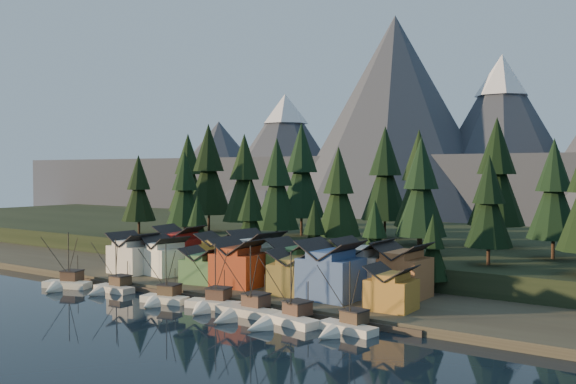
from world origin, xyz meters
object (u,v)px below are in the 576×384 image
Objects in this scene: boat_0 at (64,276)px; house_front_1 at (165,254)px; house_front_0 at (133,252)px; house_back_0 at (180,246)px; boat_1 at (110,281)px; boat_2 at (161,290)px; boat_3 at (210,295)px; boat_6 at (343,318)px; house_back_1 at (219,253)px; boat_4 at (243,303)px; boat_5 at (281,311)px.

boat_0 is 21.08m from house_front_1.
house_front_0 is 0.84× the size of house_back_0.
boat_2 is at bearing -4.99° from boat_1.
boat_0 is 16.22m from house_front_0.
boat_0 is at bearing 172.07° from boat_3.
house_front_0 is (-61.38, 13.47, 3.81)m from boat_6.
house_back_1 reaches higher than boat_1.
house_front_0 is (-8.09, 12.89, 3.79)m from boat_1.
boat_4 is at bearing -17.66° from boat_0.
boat_1 is 43.02m from boat_5.
boat_6 is 49.93m from house_back_1.
house_front_1 is at bearing -78.26° from house_back_0.
boat_4 reaches higher than boat_1.
house_back_1 is at bearing 67.73° from boat_1.
boat_1 is at bearing 179.17° from boat_4.
boat_0 is at bearing -118.39° from house_back_0.
house_front_0 is 0.95× the size of house_front_1.
boat_2 is at bearing -168.71° from boat_5.
boat_6 is (53.29, -0.58, -0.02)m from boat_1.
boat_3 reaches higher than house_front_1.
boat_2 is at bearing -35.42° from house_front_1.
boat_6 is at bearing -40.49° from house_back_1.
boat_4 reaches higher than house_front_1.
boat_6 is at bearing 19.34° from boat_5.
boat_4 is 1.39× the size of house_front_1.
boat_6 is (10.30, 1.26, -0.01)m from boat_5.
boat_5 reaches higher than boat_6.
boat_4 reaches higher than house_back_0.
boat_4 is 44.95m from house_back_0.
boat_4 reaches higher than boat_2.
boat_5 is at bearing -18.74° from boat_0.
house_back_0 reaches higher than boat_0.
house_back_0 reaches higher than boat_2.
house_back_0 is (-29.71, 22.34, 4.24)m from boat_3.
boat_5 is (54.09, 0.79, -0.18)m from boat_0.
boat_4 is (18.76, 0.23, -0.04)m from boat_2.
boat_1 is at bearing 163.81° from boat_2.
house_back_0 is (-56.68, 23.14, 4.39)m from boat_6.
boat_0 is 0.99× the size of boat_5.
boat_4 is (34.58, -1.10, 0.02)m from boat_1.
boat_0 is at bearing -142.53° from house_back_1.
boat_3 is at bearing -64.97° from house_back_1.
boat_3 is 1.18× the size of house_back_0.
boat_2 is 24.69m from house_back_1.
boat_4 is at bearing -1.99° from boat_1.
boat_2 is at bearing -170.82° from boat_6.
boat_6 reaches higher than house_front_0.
boat_5 reaches higher than house_front_1.
boat_1 is at bearing -92.81° from house_back_0.
boat_0 is at bearing 171.39° from boat_2.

